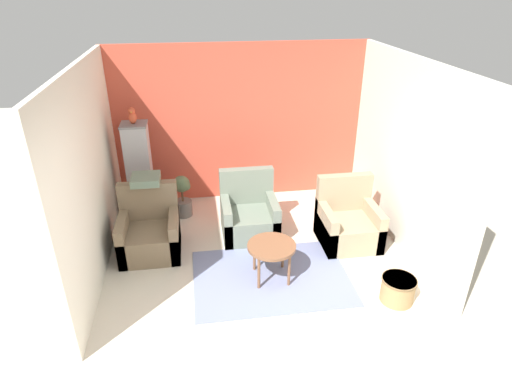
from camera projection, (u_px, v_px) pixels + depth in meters
ground_plane at (280, 339)px, 4.52m from camera, size 20.00×20.00×0.00m
wall_back_accent at (240, 124)px, 6.99m from camera, size 4.14×0.06×2.57m
wall_left at (90, 175)px, 5.18m from camera, size 0.06×3.41×2.57m
wall_right at (406, 156)px, 5.73m from camera, size 0.06×3.41×2.57m
area_rug at (271, 277)px, 5.45m from camera, size 1.96×1.40×0.01m
coffee_table at (272, 249)px, 5.26m from camera, size 0.60×0.60×0.50m
armchair_left at (150, 233)px, 5.86m from camera, size 0.80×0.77×0.93m
armchair_right at (348, 224)px, 6.09m from camera, size 0.80×0.77×0.93m
armchair_middle at (249, 216)px, 6.29m from camera, size 0.80×0.77×0.93m
birdcage at (140, 176)px, 6.54m from camera, size 0.57×0.57×1.54m
parrot at (132, 116)px, 6.11m from camera, size 0.11×0.21×0.25m
potted_plant at (182, 195)px, 6.74m from camera, size 0.29×0.28×0.68m
wicker_basket at (398, 289)px, 5.00m from camera, size 0.41×0.41×0.31m
throw_pillow at (146, 179)px, 5.79m from camera, size 0.38×0.38×0.10m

